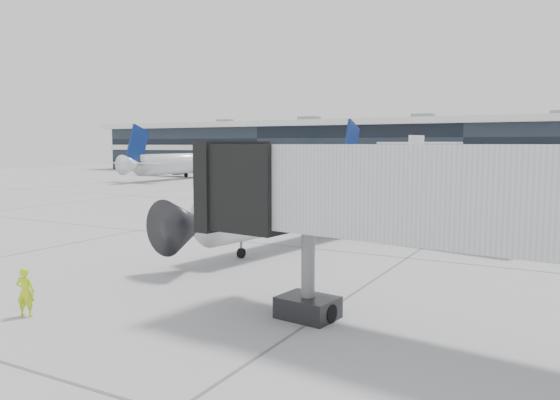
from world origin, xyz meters
The scene contains 9 objects.
ground centered at (0.00, 0.00, 0.00)m, with size 220.00×220.00×0.00m, color gray.
terminal centered at (0.00, 82.00, 5.00)m, with size 170.00×22.00×10.00m, color black.
bg_jet_left centered at (-45.00, 55.00, 0.00)m, with size 32.00×40.00×9.60m, color silver, non-canonical shape.
bg_jet_center centered at (-8.00, 55.00, 0.00)m, with size 32.00×40.00×9.60m, color silver, non-canonical shape.
regional_jet centered at (3.62, 5.98, 2.41)m, with size 24.46×30.51×7.06m.
jet_bridge centered at (17.01, -13.04, 4.75)m, with size 20.33×6.40×6.52m.
ramp_worker centered at (0.54, -16.87, 0.92)m, with size 0.67×0.44×1.84m, color #C6F419.
traffic_cone centered at (-11.15, 8.39, 0.26)m, with size 0.42×0.42×0.54m.
far_tug centered at (-19.10, 25.39, 0.63)m, with size 1.37×2.25×1.41m.
Camera 1 is at (18.09, -29.50, 6.31)m, focal length 35.00 mm.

